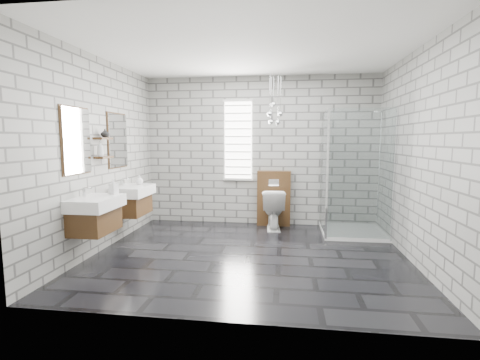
% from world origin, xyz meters
% --- Properties ---
extents(floor, '(4.20, 3.60, 0.02)m').
position_xyz_m(floor, '(0.00, 0.00, -0.01)').
color(floor, black).
rests_on(floor, ground).
extents(ceiling, '(4.20, 3.60, 0.02)m').
position_xyz_m(ceiling, '(0.00, 0.00, 2.71)').
color(ceiling, white).
rests_on(ceiling, wall_back).
extents(wall_back, '(4.20, 0.02, 2.70)m').
position_xyz_m(wall_back, '(0.00, 1.81, 1.35)').
color(wall_back, '#999894').
rests_on(wall_back, floor).
extents(wall_front, '(4.20, 0.02, 2.70)m').
position_xyz_m(wall_front, '(0.00, -1.81, 1.35)').
color(wall_front, '#999894').
rests_on(wall_front, floor).
extents(wall_left, '(0.02, 3.60, 2.70)m').
position_xyz_m(wall_left, '(-2.11, 0.00, 1.35)').
color(wall_left, '#999894').
rests_on(wall_left, floor).
extents(wall_right, '(0.02, 3.60, 2.70)m').
position_xyz_m(wall_right, '(2.11, 0.00, 1.35)').
color(wall_right, '#999894').
rests_on(wall_right, floor).
extents(vanity_left, '(0.47, 0.70, 1.57)m').
position_xyz_m(vanity_left, '(-1.91, -0.59, 0.76)').
color(vanity_left, '#4A2F16').
rests_on(vanity_left, wall_left).
extents(vanity_right, '(0.47, 0.70, 1.57)m').
position_xyz_m(vanity_right, '(-1.91, 0.47, 0.76)').
color(vanity_right, '#4A2F16').
rests_on(vanity_right, wall_left).
extents(shelf_lower, '(0.14, 0.30, 0.03)m').
position_xyz_m(shelf_lower, '(-2.03, -0.05, 1.32)').
color(shelf_lower, '#4A2F16').
rests_on(shelf_lower, wall_left).
extents(shelf_upper, '(0.14, 0.30, 0.03)m').
position_xyz_m(shelf_upper, '(-2.03, -0.05, 1.58)').
color(shelf_upper, '#4A2F16').
rests_on(shelf_upper, wall_left).
extents(window, '(0.56, 0.05, 1.48)m').
position_xyz_m(window, '(-0.40, 1.78, 1.55)').
color(window, white).
rests_on(window, wall_back).
extents(cistern_panel, '(0.60, 0.20, 1.00)m').
position_xyz_m(cistern_panel, '(0.27, 1.70, 0.50)').
color(cistern_panel, '#4A2F16').
rests_on(cistern_panel, floor).
extents(flush_plate, '(0.18, 0.01, 0.12)m').
position_xyz_m(flush_plate, '(0.27, 1.60, 0.80)').
color(flush_plate, silver).
rests_on(flush_plate, cistern_panel).
extents(shower_enclosure, '(1.00, 1.00, 2.03)m').
position_xyz_m(shower_enclosure, '(1.50, 1.18, 0.50)').
color(shower_enclosure, white).
rests_on(shower_enclosure, floor).
extents(pendant_cluster, '(0.27, 0.21, 0.89)m').
position_xyz_m(pendant_cluster, '(0.28, 1.38, 1.98)').
color(pendant_cluster, silver).
rests_on(pendant_cluster, ceiling).
extents(toilet, '(0.44, 0.72, 0.70)m').
position_xyz_m(toilet, '(0.27, 1.45, 0.35)').
color(toilet, white).
rests_on(toilet, floor).
extents(soap_bottle_a, '(0.12, 0.12, 0.20)m').
position_xyz_m(soap_bottle_a, '(-1.77, -0.31, 0.95)').
color(soap_bottle_a, '#B2B2B2').
rests_on(soap_bottle_a, vanity_left).
extents(soap_bottle_b, '(0.14, 0.14, 0.14)m').
position_xyz_m(soap_bottle_b, '(-1.85, 0.69, 0.92)').
color(soap_bottle_b, '#B2B2B2').
rests_on(soap_bottle_b, vanity_right).
extents(soap_bottle_c, '(0.09, 0.09, 0.22)m').
position_xyz_m(soap_bottle_c, '(-2.02, -0.15, 1.44)').
color(soap_bottle_c, '#B2B2B2').
rests_on(soap_bottle_c, shelf_lower).
extents(vase, '(0.14, 0.14, 0.12)m').
position_xyz_m(vase, '(-2.02, -0.01, 1.65)').
color(vase, '#B2B2B2').
rests_on(vase, shelf_upper).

